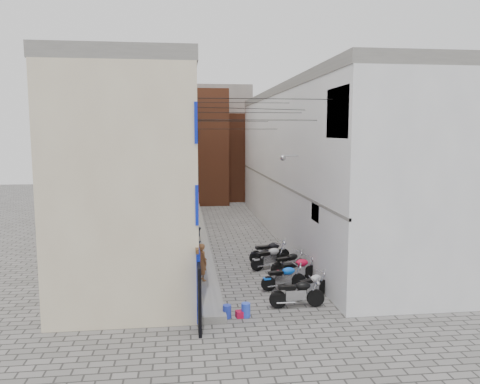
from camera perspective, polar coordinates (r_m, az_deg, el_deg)
name	(u,v)px	position (r m, az deg, el deg)	size (l,w,h in m)	color
ground	(274,321)	(16.33, 4.21, -15.46)	(90.00, 90.00, 0.00)	#5E5C59
plinth	(199,235)	(28.46, -5.00, -5.30)	(0.90, 26.00, 0.25)	slate
building_left	(148,164)	(27.84, -11.15, 3.41)	(5.10, 27.00, 9.00)	beige
building_right	(314,162)	(28.94, 9.01, 3.61)	(5.94, 26.00, 9.00)	silver
building_far_brick_left	(193,147)	(42.79, -5.74, 5.48)	(6.00, 6.00, 10.00)	brown
building_far_brick_right	(245,157)	(45.22, 0.58, 4.34)	(5.00, 6.00, 8.00)	brown
building_far_concrete	(211,140)	(48.86, -3.55, 6.31)	(8.00, 5.00, 11.00)	slate
far_shopfront	(218,192)	(40.40, -2.74, 0.00)	(2.00, 0.30, 2.40)	black
overhead_wires	(245,115)	(22.62, 0.56, 9.35)	(5.80, 13.02, 1.32)	black
motorcycle_a	(297,292)	(17.39, 6.96, -11.98)	(0.64, 2.03, 1.17)	black
motorcycle_b	(312,284)	(18.52, 8.79, -11.02)	(0.57, 1.79, 1.04)	#B6B5BA
motorcycle_c	(284,276)	(19.20, 5.36, -10.18)	(0.60, 1.91, 1.11)	blue
motorcycle_d	(297,268)	(20.19, 7.00, -9.21)	(0.65, 2.05, 1.18)	red
motorcycle_e	(289,262)	(21.28, 5.99, -8.45)	(0.60, 1.90, 1.10)	black
motorcycle_f	(270,256)	(21.95, 3.66, -7.85)	(0.64, 2.02, 1.17)	#9A9A9E
motorcycle_g	(270,251)	(22.93, 3.63, -7.14)	(0.66, 2.08, 1.20)	black
person_a	(202,262)	(19.47, -4.60, -8.50)	(0.56, 0.37, 1.54)	brown
person_b	(197,245)	(21.90, -5.21, -6.42)	(0.86, 0.67, 1.76)	#31374A
water_jug_near	(227,311)	(16.49, -1.60, -14.35)	(0.29, 0.29, 0.45)	#2234AC
water_jug_far	(246,310)	(16.55, 0.71, -14.20)	(0.31, 0.31, 0.49)	blue
red_crate	(241,314)	(16.58, 0.14, -14.65)	(0.36, 0.27, 0.23)	#AB0C2F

